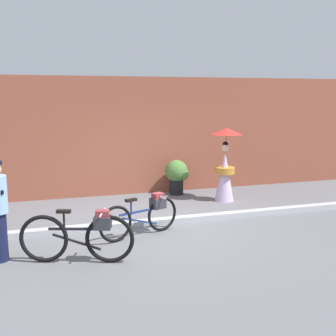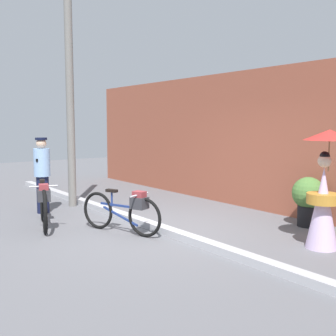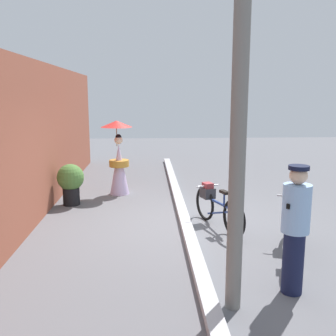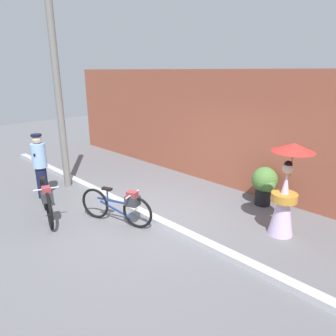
{
  "view_description": "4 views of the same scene",
  "coord_description": "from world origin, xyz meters",
  "px_view_note": "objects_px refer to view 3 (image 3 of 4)",
  "views": [
    {
      "loc": [
        -2.06,
        -7.95,
        2.63
      ],
      "look_at": [
        0.46,
        0.21,
        1.13
      ],
      "focal_mm": 44.54,
      "sensor_mm": 36.0,
      "label": 1
    },
    {
      "loc": [
        5.82,
        -4.22,
        1.92
      ],
      "look_at": [
        -0.08,
        0.26,
        1.12
      ],
      "focal_mm": 43.95,
      "sensor_mm": 36.0,
      "label": 2
    },
    {
      "loc": [
        -7.17,
        0.7,
        2.44
      ],
      "look_at": [
        0.21,
        0.31,
        1.04
      ],
      "focal_mm": 41.39,
      "sensor_mm": 36.0,
      "label": 3
    },
    {
      "loc": [
        4.55,
        -3.93,
        3.07
      ],
      "look_at": [
        0.45,
        0.16,
        1.22
      ],
      "focal_mm": 32.68,
      "sensor_mm": 36.0,
      "label": 4
    }
  ],
  "objects_px": {
    "person_officer": "(295,227)",
    "potted_plant_by_door": "(71,181)",
    "bicycle_near_officer": "(292,225)",
    "bicycle_far_side": "(216,205)",
    "utility_pole": "(240,99)",
    "person_with_parasol": "(119,158)"
  },
  "relations": [
    {
      "from": "potted_plant_by_door",
      "to": "utility_pole",
      "type": "bearing_deg",
      "value": -148.83
    },
    {
      "from": "bicycle_far_side",
      "to": "person_officer",
      "type": "relative_size",
      "value": 1.01
    },
    {
      "from": "bicycle_far_side",
      "to": "utility_pole",
      "type": "bearing_deg",
      "value": 174.17
    },
    {
      "from": "bicycle_near_officer",
      "to": "person_with_parasol",
      "type": "bearing_deg",
      "value": 37.59
    },
    {
      "from": "potted_plant_by_door",
      "to": "utility_pole",
      "type": "xyz_separation_m",
      "value": [
        -4.46,
        -2.7,
        1.85
      ]
    },
    {
      "from": "bicycle_near_officer",
      "to": "utility_pole",
      "type": "relative_size",
      "value": 0.37
    },
    {
      "from": "person_officer",
      "to": "potted_plant_by_door",
      "type": "relative_size",
      "value": 1.74
    },
    {
      "from": "bicycle_far_side",
      "to": "utility_pole",
      "type": "height_order",
      "value": "utility_pole"
    },
    {
      "from": "person_officer",
      "to": "potted_plant_by_door",
      "type": "height_order",
      "value": "person_officer"
    },
    {
      "from": "person_with_parasol",
      "to": "utility_pole",
      "type": "relative_size",
      "value": 0.38
    },
    {
      "from": "person_with_parasol",
      "to": "utility_pole",
      "type": "distance_m",
      "value": 5.85
    },
    {
      "from": "bicycle_near_officer",
      "to": "person_with_parasol",
      "type": "relative_size",
      "value": 0.96
    },
    {
      "from": "bicycle_near_officer",
      "to": "person_officer",
      "type": "xyz_separation_m",
      "value": [
        -1.24,
        0.45,
        0.41
      ]
    },
    {
      "from": "bicycle_near_officer",
      "to": "person_with_parasol",
      "type": "xyz_separation_m",
      "value": [
        3.85,
        2.96,
        0.46
      ]
    },
    {
      "from": "bicycle_near_officer",
      "to": "utility_pole",
      "type": "xyz_separation_m",
      "value": [
        -1.54,
        1.26,
        1.95
      ]
    },
    {
      "from": "bicycle_near_officer",
      "to": "potted_plant_by_door",
      "type": "bearing_deg",
      "value": 53.61
    },
    {
      "from": "bicycle_far_side",
      "to": "bicycle_near_officer",
      "type": "bearing_deg",
      "value": -142.42
    },
    {
      "from": "bicycle_near_officer",
      "to": "utility_pole",
      "type": "distance_m",
      "value": 2.79
    },
    {
      "from": "person_officer",
      "to": "person_with_parasol",
      "type": "xyz_separation_m",
      "value": [
        5.09,
        2.51,
        0.05
      ]
    },
    {
      "from": "bicycle_far_side",
      "to": "potted_plant_by_door",
      "type": "xyz_separation_m",
      "value": [
        1.65,
        2.99,
        0.13
      ]
    },
    {
      "from": "person_officer",
      "to": "bicycle_near_officer",
      "type": "bearing_deg",
      "value": -19.92
    },
    {
      "from": "bicycle_near_officer",
      "to": "utility_pole",
      "type": "bearing_deg",
      "value": 140.74
    }
  ]
}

